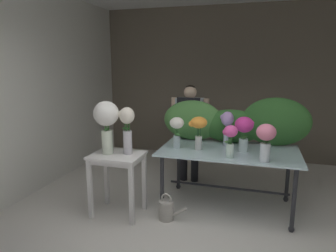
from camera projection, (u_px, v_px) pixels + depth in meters
The scene contains 16 objects.
ground_plane at pixel (211, 193), 4.51m from camera, with size 8.63×8.63×0.00m, color silver.
wall_back at pixel (228, 84), 6.05m from camera, with size 5.20×0.12×2.99m, color #706656.
wall_left at pixel (55, 88), 4.94m from camera, with size 0.12×4.04×2.99m, color silver.
display_table_glass at pixel (228, 158), 3.94m from camera, with size 1.76×1.02×0.80m.
side_table_white at pixel (117, 164), 3.77m from camera, with size 0.63×0.50×0.79m.
florist at pixel (190, 123), 4.80m from camera, with size 0.61×0.24×1.56m.
foliage_backdrop at pixel (233, 122), 4.22m from camera, with size 2.02×0.29×0.65m.
vase_sunset_ranunculus at pixel (198, 127), 3.86m from camera, with size 0.23×0.21×0.43m.
vase_lilac_dahlias at pixel (227, 124), 4.05m from camera, with size 0.18×0.17×0.47m.
vase_fuchsia_tulips at pixel (230, 138), 3.55m from camera, with size 0.18×0.16×0.39m.
vase_magenta_anemones at pixel (244, 129), 3.78m from camera, with size 0.24×0.23×0.45m.
vase_ivory_freesia at pixel (177, 128), 3.95m from camera, with size 0.19×0.19×0.41m.
vase_rosy_snapdragons at pixel (266, 139), 3.38m from camera, with size 0.22×0.22×0.44m.
vase_white_roses_tall at pixel (107, 120), 3.69m from camera, with size 0.31×0.31×0.65m.
vase_cream_lisianthus_tall at pixel (127, 126), 3.68m from camera, with size 0.21×0.18×0.58m.
watering_can at pixel (167, 210), 3.72m from camera, with size 0.35×0.18×0.34m.
Camera 1 is at (0.59, -2.26, 1.89)m, focal length 32.40 mm.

